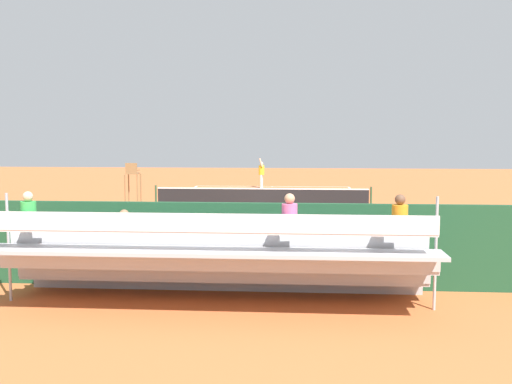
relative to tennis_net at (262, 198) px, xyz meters
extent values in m
plane|color=#BC6033|center=(0.00, 0.00, -0.50)|extent=(60.00, 60.00, 0.00)
cube|color=white|center=(0.00, -11.00, -0.50)|extent=(10.00, 0.10, 0.01)
cube|color=white|center=(0.00, 11.00, -0.50)|extent=(10.00, 0.10, 0.01)
cube|color=white|center=(-5.00, 0.00, -0.50)|extent=(0.10, 22.00, 0.01)
cube|color=white|center=(5.00, 0.00, -0.50)|extent=(0.10, 22.00, 0.01)
cube|color=white|center=(0.00, -6.05, -0.50)|extent=(7.50, 0.10, 0.01)
cube|color=white|center=(0.00, 6.05, -0.50)|extent=(7.50, 0.10, 0.01)
cube|color=white|center=(0.00, 0.00, -0.50)|extent=(0.10, 12.10, 0.01)
cube|color=white|center=(0.00, -11.00, -0.50)|extent=(0.10, 0.30, 0.01)
cube|color=black|center=(0.00, 0.00, -0.05)|extent=(10.00, 0.02, 0.91)
cube|color=white|center=(0.00, 0.00, 0.44)|extent=(10.00, 0.04, 0.06)
cylinder|color=#2D5133|center=(-5.10, 0.00, 0.03)|extent=(0.10, 0.10, 1.07)
cylinder|color=#2D5133|center=(5.10, 0.00, 0.03)|extent=(0.10, 0.10, 1.07)
cube|color=#1E4C2D|center=(0.00, 14.00, 0.50)|extent=(18.00, 0.16, 2.00)
cube|color=#B2B2B7|center=(0.00, 14.35, -0.28)|extent=(9.00, 0.10, 0.45)
cube|color=#B2B2B7|center=(0.00, 14.70, -0.09)|extent=(9.00, 0.80, 0.08)
cube|color=#B2B2B7|center=(0.00, 14.32, -0.28)|extent=(9.00, 0.04, 0.45)
cube|color=silver|center=(0.00, 14.80, 0.33)|extent=(8.60, 0.36, 0.04)
cube|color=silver|center=(0.00, 14.98, 0.53)|extent=(8.60, 0.03, 0.36)
cube|color=#B2B2B7|center=(0.00, 15.50, 0.36)|extent=(9.00, 0.80, 0.08)
cube|color=#B2B2B7|center=(0.00, 15.12, 0.17)|extent=(9.00, 0.04, 0.45)
cube|color=silver|center=(0.00, 15.60, 0.78)|extent=(8.60, 0.36, 0.04)
cube|color=silver|center=(0.00, 15.78, 0.98)|extent=(8.60, 0.03, 0.36)
cube|color=#B2B2B7|center=(0.00, 16.30, 0.81)|extent=(9.00, 0.80, 0.08)
cube|color=#B2B2B7|center=(0.00, 15.92, 0.62)|extent=(9.00, 0.04, 0.45)
cube|color=silver|center=(0.00, 16.40, 1.23)|extent=(8.60, 0.36, 0.04)
cube|color=silver|center=(0.00, 16.58, 1.43)|extent=(8.60, 0.03, 0.36)
cylinder|color=#B2B2B7|center=(-4.50, 15.50, 0.67)|extent=(0.06, 0.06, 2.35)
cylinder|color=#B2B2B7|center=(4.50, 15.50, 0.67)|extent=(0.06, 0.06, 2.35)
cube|color=#2D2D33|center=(-1.53, 16.23, 1.27)|extent=(0.32, 0.40, 0.12)
cylinder|color=pink|center=(-1.53, 16.35, 1.55)|extent=(0.30, 0.30, 0.45)
sphere|color=tan|center=(-1.53, 16.35, 1.88)|extent=(0.20, 0.20, 0.20)
cube|color=#2D2D33|center=(-0.16, 14.63, 0.37)|extent=(0.32, 0.40, 0.12)
cylinder|color=white|center=(-0.16, 14.75, 0.65)|extent=(0.30, 0.30, 0.45)
sphere|color=tan|center=(-0.16, 14.75, 0.98)|extent=(0.20, 0.20, 0.20)
cube|color=#2D2D33|center=(-3.61, 16.23, 1.27)|extent=(0.32, 0.40, 0.12)
cylinder|color=orange|center=(-3.61, 16.35, 1.55)|extent=(0.30, 0.30, 0.45)
sphere|color=brown|center=(-3.61, 16.35, 1.88)|extent=(0.20, 0.20, 0.20)
cube|color=#2D2D33|center=(-0.78, 14.63, 0.37)|extent=(0.32, 0.40, 0.12)
cylinder|color=pink|center=(-0.78, 14.75, 0.65)|extent=(0.30, 0.30, 0.45)
sphere|color=brown|center=(-0.78, 14.75, 0.98)|extent=(0.20, 0.20, 0.20)
cube|color=#2D2D33|center=(1.94, 15.43, 0.82)|extent=(0.32, 0.40, 0.12)
cylinder|color=green|center=(1.94, 15.55, 1.10)|extent=(0.30, 0.30, 0.45)
sphere|color=#8C6647|center=(1.94, 15.55, 1.43)|extent=(0.20, 0.20, 0.20)
cube|color=#2D2D33|center=(3.09, 14.63, 0.37)|extent=(0.32, 0.40, 0.12)
cylinder|color=orange|center=(3.09, 14.75, 0.65)|extent=(0.30, 0.30, 0.45)
sphere|color=brown|center=(3.09, 14.75, 0.98)|extent=(0.20, 0.20, 0.20)
cube|color=#2D2D33|center=(3.62, 16.23, 1.27)|extent=(0.32, 0.40, 0.12)
cylinder|color=green|center=(3.62, 16.35, 1.55)|extent=(0.30, 0.30, 0.45)
sphere|color=beige|center=(3.62, 16.35, 1.88)|extent=(0.20, 0.20, 0.20)
cylinder|color=olive|center=(5.90, -0.28, 0.30)|extent=(0.07, 0.07, 1.60)
cylinder|color=olive|center=(6.50, -0.28, 0.30)|extent=(0.07, 0.07, 1.60)
cylinder|color=olive|center=(5.90, 0.32, 0.30)|extent=(0.07, 0.07, 1.60)
cylinder|color=olive|center=(6.50, 0.32, 0.30)|extent=(0.07, 0.07, 1.60)
cube|color=olive|center=(6.20, 0.02, 1.13)|extent=(0.56, 0.56, 0.06)
cube|color=olive|center=(6.20, 0.26, 1.40)|extent=(0.56, 0.06, 0.48)
cube|color=olive|center=(5.94, 0.02, 1.28)|extent=(0.04, 0.48, 0.04)
cube|color=olive|center=(6.46, 0.02, 1.28)|extent=(0.04, 0.48, 0.04)
cube|color=#9E754C|center=(-1.53, 13.20, -0.05)|extent=(1.80, 0.40, 0.05)
cylinder|color=#9E754C|center=(-2.28, 13.20, -0.28)|extent=(0.06, 0.06, 0.45)
cylinder|color=#9E754C|center=(-0.78, 13.20, -0.28)|extent=(0.06, 0.06, 0.45)
cube|color=#9E754C|center=(-1.53, 13.38, 0.25)|extent=(1.80, 0.04, 0.36)
cube|color=#B22D2D|center=(0.66, 13.40, -0.32)|extent=(0.90, 0.36, 0.36)
cylinder|color=white|center=(0.63, -10.02, -0.08)|extent=(0.14, 0.14, 0.85)
cylinder|color=white|center=(0.66, -9.80, -0.08)|extent=(0.14, 0.14, 0.85)
cylinder|color=yellow|center=(0.65, -9.91, 0.65)|extent=(0.40, 0.40, 0.60)
sphere|color=beige|center=(0.65, -9.91, 1.06)|extent=(0.22, 0.22, 0.22)
cylinder|color=beige|center=(0.67, -9.69, 1.15)|extent=(0.26, 0.12, 0.55)
cylinder|color=beige|center=(0.62, -10.13, 0.68)|extent=(0.10, 0.10, 0.50)
cylinder|color=black|center=(1.45, -9.40, -0.49)|extent=(0.24, 0.19, 0.03)
torus|color=#D8CC4C|center=(1.24, -9.23, -0.49)|extent=(0.43, 0.43, 0.02)
cylinder|color=white|center=(1.24, -9.23, -0.49)|extent=(0.25, 0.25, 0.00)
sphere|color=#CCDB33|center=(-1.11, -8.31, -0.47)|extent=(0.07, 0.07, 0.07)
sphere|color=#CCDB33|center=(-0.43, -8.86, -0.47)|extent=(0.07, 0.07, 0.07)
camera|label=1|loc=(-1.69, 27.47, 3.17)|focal=41.15mm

